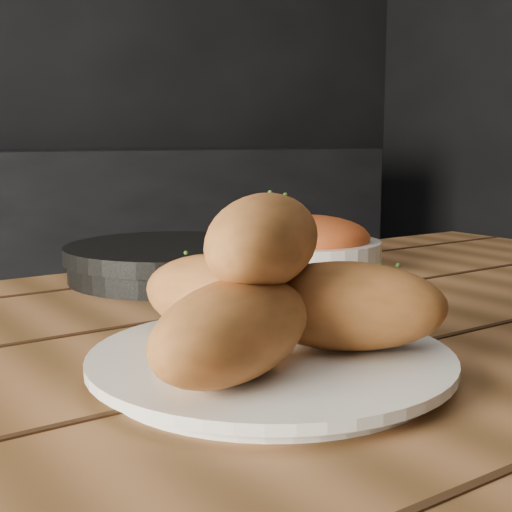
{
  "coord_description": "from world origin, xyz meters",
  "views": [
    {
      "loc": [
        -0.32,
        -0.33,
        0.93
      ],
      "look_at": [
        -0.01,
        0.12,
        0.84
      ],
      "focal_mm": 50.0,
      "sensor_mm": 36.0,
      "label": 1
    }
  ],
  "objects_px": {
    "table": "(204,452)",
    "skillet": "(174,261)",
    "bowl": "(308,245)",
    "plate": "(271,363)",
    "bread_rolls": "(268,293)"
  },
  "relations": [
    {
      "from": "plate",
      "to": "skillet",
      "type": "relative_size",
      "value": 0.68
    },
    {
      "from": "table",
      "to": "skillet",
      "type": "distance_m",
      "value": 0.34
    },
    {
      "from": "skillet",
      "to": "bowl",
      "type": "distance_m",
      "value": 0.19
    },
    {
      "from": "plate",
      "to": "bowl",
      "type": "distance_m",
      "value": 0.46
    },
    {
      "from": "plate",
      "to": "skillet",
      "type": "height_order",
      "value": "skillet"
    },
    {
      "from": "table",
      "to": "plate",
      "type": "bearing_deg",
      "value": -87.54
    },
    {
      "from": "plate",
      "to": "bread_rolls",
      "type": "distance_m",
      "value": 0.06
    },
    {
      "from": "table",
      "to": "bread_rolls",
      "type": "xyz_separation_m",
      "value": [
        -0.0,
        -0.1,
        0.16
      ]
    },
    {
      "from": "table",
      "to": "skillet",
      "type": "relative_size",
      "value": 3.97
    },
    {
      "from": "bread_rolls",
      "to": "skillet",
      "type": "distance_m",
      "value": 0.41
    },
    {
      "from": "skillet",
      "to": "bread_rolls",
      "type": "bearing_deg",
      "value": -108.42
    },
    {
      "from": "plate",
      "to": "bowl",
      "type": "height_order",
      "value": "bowl"
    },
    {
      "from": "bread_rolls",
      "to": "bowl",
      "type": "height_order",
      "value": "bread_rolls"
    },
    {
      "from": "bread_rolls",
      "to": "skillet",
      "type": "relative_size",
      "value": 0.68
    },
    {
      "from": "skillet",
      "to": "bowl",
      "type": "xyz_separation_m",
      "value": [
        0.19,
        -0.04,
        0.01
      ]
    }
  ]
}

